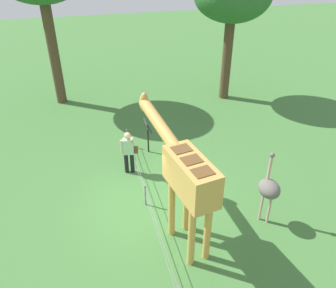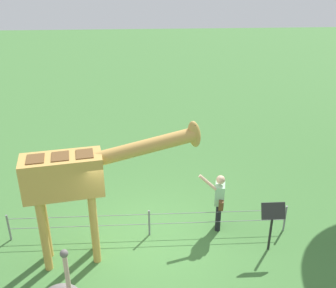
{
  "view_description": "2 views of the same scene",
  "coord_description": "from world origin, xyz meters",
  "views": [
    {
      "loc": [
        -7.73,
        1.59,
        7.02
      ],
      "look_at": [
        -0.68,
        -0.29,
        2.51
      ],
      "focal_mm": 36.04,
      "sensor_mm": 36.0,
      "label": 1
    },
    {
      "loc": [
        0.02,
        -8.08,
        6.62
      ],
      "look_at": [
        0.5,
        0.62,
        2.4
      ],
      "focal_mm": 43.02,
      "sensor_mm": 36.0,
      "label": 2
    }
  ],
  "objects": [
    {
      "name": "ground_plane",
      "position": [
        0.0,
        0.0,
        0.0
      ],
      "size": [
        60.0,
        60.0,
        0.0
      ],
      "primitive_type": "plane",
      "color": "#427538"
    },
    {
      "name": "giraffe",
      "position": [
        -1.48,
        -0.48,
        2.17
      ],
      "size": [
        3.97,
        1.16,
        3.28
      ],
      "color": "gold",
      "rests_on": "ground_plane"
    },
    {
      "name": "ostrich",
      "position": [
        -1.53,
        -2.91,
        1.18
      ],
      "size": [
        0.7,
        0.56,
        2.25
      ],
      "color": "#CC9E93",
      "rests_on": "ground_plane"
    },
    {
      "name": "info_sign",
      "position": [
        2.9,
        -0.48,
        0.95
      ],
      "size": [
        0.56,
        0.21,
        1.32
      ],
      "color": "black",
      "rests_on": "ground_plane"
    },
    {
      "name": "visitor",
      "position": [
        1.79,
        0.41,
        0.9
      ],
      "size": [
        0.73,
        0.59,
        1.67
      ],
      "color": "black",
      "rests_on": "ground_plane"
    },
    {
      "name": "wire_fence",
      "position": [
        0.0,
        0.23,
        0.4
      ],
      "size": [
        7.05,
        0.05,
        0.75
      ],
      "color": "slate",
      "rests_on": "ground_plane"
    }
  ]
}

